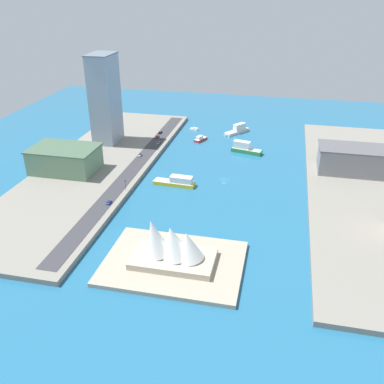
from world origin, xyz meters
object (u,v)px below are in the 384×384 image
sailboat_small_white (194,129)px  pickup_red (157,136)px  warehouse_low_gray (352,160)px  suv_black (160,132)px  sedan_silver (158,143)px  opera_landmark (172,246)px  traffic_light_waterfront (125,183)px  ferry_green_doubledeck (245,148)px  ferry_yellow_fast (177,182)px  terminal_long_green (65,159)px  tugboat_red (200,139)px  van_white (140,155)px  hatchback_blue (109,202)px  ferry_white_commuter (238,130)px  tower_tall_glass (105,99)px

sailboat_small_white → pickup_red: bearing=54.6°
warehouse_low_gray → suv_black: size_ratio=8.59×
sedan_silver → opera_landmark: bearing=109.1°
traffic_light_waterfront → opera_landmark: (-45.32, 61.64, 3.02)m
ferry_green_doubledeck → traffic_light_waterfront: bearing=53.1°
ferry_yellow_fast → terminal_long_green: bearing=-0.4°
terminal_long_green → suv_black: terminal_long_green is taller
pickup_red → tugboat_red: bearing=-166.8°
warehouse_low_gray → traffic_light_waterfront: warehouse_low_gray is taller
traffic_light_waterfront → warehouse_low_gray: bearing=-156.8°
ferry_yellow_fast → van_white: 49.78m
sedan_silver → pickup_red: pickup_red is taller
pickup_red → sedan_silver: bearing=109.3°
pickup_red → van_white: bearing=88.8°
hatchback_blue → sedan_silver: hatchback_blue is taller
suv_black → hatchback_blue: bearing=92.7°
ferry_white_commuter → van_white: bearing=50.5°
sailboat_small_white → pickup_red: sailboat_small_white is taller
tower_tall_glass → warehouse_low_gray: size_ratio=1.49×
hatchback_blue → opera_landmark: 65.34m
pickup_red → traffic_light_waterfront: size_ratio=0.74×
ferry_white_commuter → tower_tall_glass: tower_tall_glass is taller
ferry_white_commuter → traffic_light_waterfront: 136.34m
ferry_green_doubledeck → sedan_silver: size_ratio=4.83×
tugboat_red → opera_landmark: 163.62m
terminal_long_green → hatchback_blue: 58.75m
ferry_yellow_fast → traffic_light_waterfront: (26.79, 18.27, 4.58)m
terminal_long_green → traffic_light_waterfront: 51.83m
ferry_green_doubledeck → ferry_white_commuter: 44.66m
ferry_yellow_fast → warehouse_low_gray: (-106.73, -38.90, 8.66)m
ferry_yellow_fast → ferry_white_commuter: 110.69m
ferry_white_commuter → tower_tall_glass: (94.18, 48.98, 32.74)m
warehouse_low_gray → terminal_long_green: bearing=11.9°
ferry_green_doubledeck → sedan_silver: bearing=3.1°
terminal_long_green → hatchback_blue: bearing=140.6°
sailboat_small_white → opera_landmark: bearing=99.3°
ferry_white_commuter → terminal_long_green: terminal_long_green is taller
traffic_light_waterfront → opera_landmark: 76.57m
warehouse_low_gray → pickup_red: (141.75, -35.50, -7.49)m
tower_tall_glass → sedan_silver: (-39.18, -2.07, -31.75)m
van_white → suv_black: (-0.22, -50.33, -0.03)m
hatchback_blue → tower_tall_glass: bearing=-67.4°
hatchback_blue → suv_black: bearing=-87.3°
terminal_long_green → sedan_silver: (-44.61, -60.48, -7.11)m
warehouse_low_gray → hatchback_blue: bearing=28.9°
pickup_red → opera_landmark: bearing=109.1°
tugboat_red → van_white: size_ratio=2.98×
tower_tall_glass → traffic_light_waterfront: bearing=119.0°
terminal_long_green → traffic_light_waterfront: terminal_long_green is taller
pickup_red → ferry_white_commuter: bearing=-150.7°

